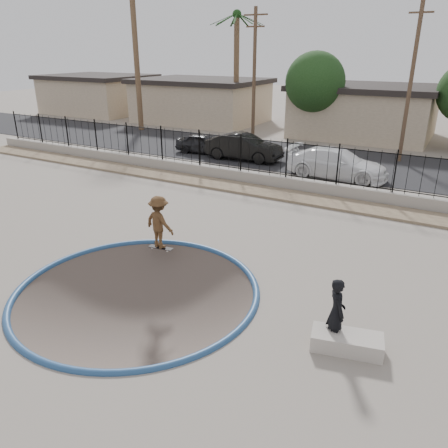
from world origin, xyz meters
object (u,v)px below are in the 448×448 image
concrete_ledge (347,342)px  car_c (337,163)px  car_a (203,144)px  videographer (336,312)px  skater (159,225)px  skateboard (161,248)px  car_b (244,147)px

concrete_ledge → car_c: bearing=106.8°
car_a → videographer: bearing=-145.0°
skater → skateboard: bearing=144.6°
car_a → concrete_ledge: bearing=-144.6°
concrete_ledge → car_a: 20.74m
car_a → skateboard: bearing=-159.4°
skater → videographer: 7.02m
skater → car_c: skater is taller
car_b → videographer: bearing=-148.1°
car_c → videographer: bearing=-161.9°
skateboard → car_b: bearing=97.3°
car_b → car_c: car_b is taller
skateboard → concrete_ledge: size_ratio=0.57×
car_a → car_c: size_ratio=0.69×
car_a → car_b: size_ratio=0.76×
skateboard → car_b: car_b is taller
car_b → car_c: 6.29m
skateboard → videographer: size_ratio=0.54×
videographer → concrete_ledge: 0.73m
skateboard → videographer: bearing=-25.0°
skateboard → concrete_ledge: concrete_ledge is taller
skateboard → car_c: car_c is taller
car_b → skater: bearing=-167.1°
skateboard → car_a: (-6.56, 13.40, 0.60)m
skateboard → concrete_ledge: bearing=-25.2°
concrete_ledge → car_a: bearing=130.9°
videographer → concrete_ledge: videographer is taller
skater → car_c: (2.76, 11.80, -0.11)m
videographer → car_a: 20.42m
skateboard → skater: bearing=127.7°
videographer → car_b: size_ratio=0.35×
concrete_ledge → skater: bearing=162.1°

